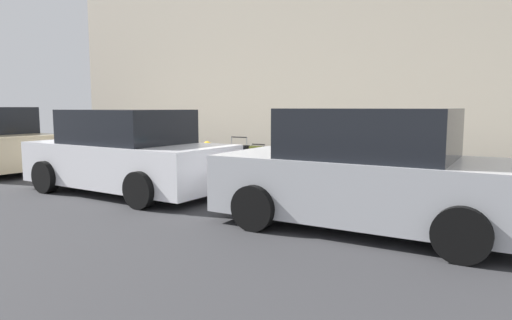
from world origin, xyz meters
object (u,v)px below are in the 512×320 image
object	(u,v)px
parking_meter	(447,149)
fire_hydrant	(207,157)
suitcase_maroon_1	(346,174)
suitcase_red_4	(278,165)
parked_car_silver_0	(369,173)
parked_car_white_1	(128,154)
suitcase_black_6	(239,161)
suitcase_navy_2	(323,171)
suitcase_olive_5	(258,162)
suitcase_teal_0	(376,170)
suitcase_silver_3	(298,167)
bollard_post	(183,155)

from	to	relation	value
parking_meter	fire_hydrant	bearing A→B (deg)	2.72
suitcase_maroon_1	suitcase_red_4	size ratio (longest dim) A/B	0.66
parked_car_silver_0	parked_car_white_1	world-z (taller)	parked_car_silver_0
suitcase_maroon_1	parking_meter	bearing A→B (deg)	-170.00
suitcase_red_4	parking_meter	xyz separation A→B (m)	(-3.33, -0.22, 0.50)
suitcase_black_6	fire_hydrant	bearing A→B (deg)	-3.63
parked_car_white_1	suitcase_red_4	bearing A→B (deg)	-134.86
parking_meter	parked_car_silver_0	bearing A→B (deg)	76.88
suitcase_red_4	suitcase_navy_2	bearing A→B (deg)	179.01
parking_meter	parked_car_silver_0	distance (m)	2.50
suitcase_olive_5	suitcase_black_6	world-z (taller)	suitcase_black_6
suitcase_teal_0	parking_meter	size ratio (longest dim) A/B	0.82
parked_car_silver_0	suitcase_silver_3	bearing A→B (deg)	-43.97
parking_meter	parked_car_white_1	distance (m)	6.04
suitcase_olive_5	fire_hydrant	bearing A→B (deg)	-1.85
suitcase_navy_2	suitcase_red_4	world-z (taller)	suitcase_red_4
suitcase_black_6	suitcase_teal_0	bearing A→B (deg)	-177.99
suitcase_black_6	fire_hydrant	xyz separation A→B (m)	(0.97, -0.06, 0.04)
suitcase_black_6	bollard_post	size ratio (longest dim) A/B	1.14
suitcase_red_4	parked_car_white_1	size ratio (longest dim) A/B	0.20
suitcase_navy_2	bollard_post	distance (m)	3.63
fire_hydrant	bollard_post	xyz separation A→B (m)	(0.65, 0.15, 0.00)
suitcase_silver_3	fire_hydrant	xyz separation A→B (m)	(2.43, 0.01, 0.07)
suitcase_maroon_1	parked_car_white_1	world-z (taller)	parked_car_white_1
suitcase_maroon_1	suitcase_black_6	bearing A→B (deg)	0.08
suitcase_teal_0	suitcase_olive_5	bearing A→B (deg)	2.10
suitcase_black_6	bollard_post	distance (m)	1.62
suitcase_teal_0	fire_hydrant	size ratio (longest dim) A/B	1.38
suitcase_teal_0	suitcase_maroon_1	world-z (taller)	suitcase_teal_0
suitcase_navy_2	suitcase_black_6	xyz separation A→B (m)	(2.01, 0.07, 0.07)
suitcase_maroon_1	suitcase_navy_2	xyz separation A→B (m)	(0.54, -0.07, 0.03)
suitcase_red_4	suitcase_black_6	xyz separation A→B (m)	(0.97, 0.09, 0.03)
suitcase_maroon_1	suitcase_silver_3	distance (m)	1.09
suitcase_olive_5	bollard_post	xyz separation A→B (m)	(2.12, 0.10, 0.04)
suitcase_black_6	parked_car_silver_0	size ratio (longest dim) A/B	0.21
suitcase_maroon_1	fire_hydrant	world-z (taller)	fire_hydrant
suitcase_navy_2	suitcase_silver_3	size ratio (longest dim) A/B	1.14
suitcase_silver_3	suitcase_olive_5	xyz separation A→B (m)	(0.96, 0.05, 0.03)
suitcase_navy_2	parked_car_silver_0	distance (m)	2.81
suitcase_silver_3	suitcase_red_4	xyz separation A→B (m)	(0.49, -0.02, -0.00)
suitcase_navy_2	suitcase_black_6	distance (m)	2.01
suitcase_silver_3	parked_car_silver_0	size ratio (longest dim) A/B	0.16
parked_car_white_1	suitcase_navy_2	bearing A→B (deg)	-145.94
suitcase_olive_5	parked_car_white_1	distance (m)	2.76
suitcase_silver_3	parking_meter	distance (m)	2.89
suitcase_teal_0	parking_meter	xyz separation A→B (m)	(-1.20, -0.20, 0.45)
suitcase_olive_5	suitcase_maroon_1	bearing A→B (deg)	179.72
fire_hydrant	suitcase_navy_2	bearing A→B (deg)	-179.83
suitcase_maroon_1	bollard_post	xyz separation A→B (m)	(4.17, 0.09, 0.13)
suitcase_navy_2	parked_car_silver_0	world-z (taller)	parked_car_silver_0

